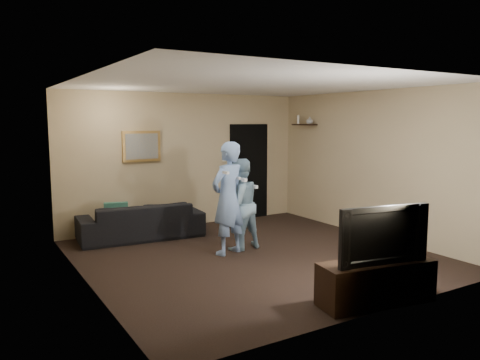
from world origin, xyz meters
TOP-DOWN VIEW (x-y plane):
  - ground at (0.00, 0.00)m, footprint 5.00×5.00m
  - ceiling at (0.00, 0.00)m, footprint 5.00×5.00m
  - wall_back at (0.00, 2.50)m, footprint 5.00×0.04m
  - wall_front at (0.00, -2.50)m, footprint 5.00×0.04m
  - wall_left at (-2.50, 0.00)m, footprint 0.04×5.00m
  - wall_right at (2.50, 0.00)m, footprint 0.04×5.00m
  - sofa at (-1.12, 1.95)m, footprint 2.21×1.02m
  - throw_pillow at (-1.56, 1.95)m, footprint 0.42×0.23m
  - painting_frame at (-0.90, 2.48)m, footprint 0.72×0.05m
  - painting_canvas at (-0.90, 2.45)m, footprint 0.62×0.01m
  - doorway at (1.45, 2.47)m, footprint 0.90×0.06m
  - light_switch at (0.85, 2.48)m, footprint 0.08×0.02m
  - wall_shelf at (2.39, 1.80)m, footprint 0.20×0.60m
  - shelf_vase at (2.39, 1.63)m, footprint 0.16×0.16m
  - shelf_figurine at (2.39, 2.00)m, footprint 0.06×0.06m
  - tv_console at (0.15, -2.32)m, footprint 1.41×0.66m
  - television at (0.15, -2.32)m, footprint 1.15×0.35m
  - wii_player_left at (-0.29, 0.31)m, footprint 0.74×0.60m
  - wii_player_right at (0.00, 0.45)m, footprint 0.78×0.64m

SIDE VIEW (x-z plane):
  - ground at x=0.00m, z-range 0.00..0.00m
  - tv_console at x=0.15m, z-range 0.01..0.49m
  - sofa at x=-1.12m, z-range 0.00..0.63m
  - throw_pillow at x=-1.56m, z-range 0.28..0.68m
  - wii_player_right at x=0.00m, z-range 0.00..1.47m
  - television at x=0.15m, z-range 0.49..1.15m
  - wii_player_left at x=-0.29m, z-range 0.00..1.75m
  - doorway at x=1.45m, z-range 0.00..2.00m
  - wall_back at x=0.00m, z-range 0.00..2.60m
  - wall_front at x=0.00m, z-range 0.00..2.60m
  - wall_left at x=-2.50m, z-range 0.00..2.60m
  - wall_right at x=2.50m, z-range 0.00..2.60m
  - light_switch at x=0.85m, z-range 1.24..1.36m
  - painting_frame at x=-0.90m, z-range 1.32..1.89m
  - painting_canvas at x=-0.90m, z-range 1.37..1.83m
  - wall_shelf at x=2.39m, z-range 1.98..2.00m
  - shelf_vase at x=2.39m, z-range 2.00..2.15m
  - shelf_figurine at x=2.39m, z-range 2.00..2.18m
  - ceiling at x=0.00m, z-range 2.58..2.62m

